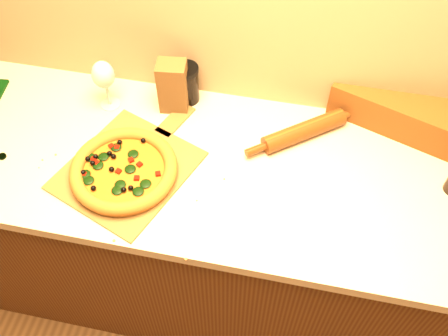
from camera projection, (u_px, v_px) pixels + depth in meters
The scene contains 10 objects.
cabinet at pixel (226, 239), 1.98m from camera, with size 2.80×0.65×0.86m, color #4A2210.
countertop at pixel (227, 171), 1.62m from camera, with size 2.84×0.68×0.04m, color beige.
pizza_peel at pixel (130, 167), 1.60m from camera, with size 0.48×0.58×0.01m.
pizza at pixel (124, 170), 1.56m from camera, with size 0.34×0.34×0.05m.
bottle_cap at pixel (2, 156), 1.62m from camera, with size 0.03×0.03×0.01m, color black.
rolling_pin at pixel (304, 131), 1.66m from camera, with size 0.36×0.29×0.06m.
bread_bag at pixel (401, 111), 1.66m from camera, with size 0.46×0.15×0.13m, color brown.
wine_glass at pixel (103, 76), 1.66m from camera, with size 0.08×0.08×0.19m.
paper_bag at pixel (173, 86), 1.69m from camera, with size 0.10×0.08×0.19m, color brown.
dark_jar at pixel (186, 84), 1.73m from camera, with size 0.09×0.09×0.14m.
Camera 1 is at (0.19, 0.47, 2.18)m, focal length 40.00 mm.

